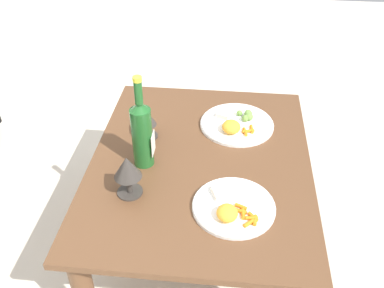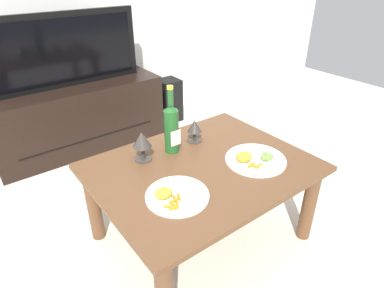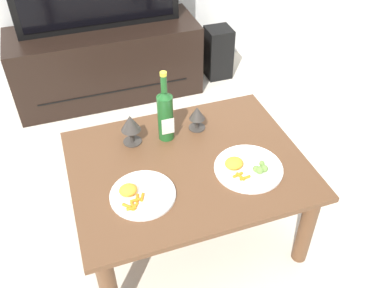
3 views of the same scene
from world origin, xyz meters
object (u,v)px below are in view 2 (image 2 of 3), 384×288
(floor_speaker, at_px, (169,100))
(goblet_left, at_px, (142,141))
(wine_bottle, at_px, (171,127))
(goblet_right, at_px, (195,127))
(dinner_plate_left, at_px, (176,195))
(dinner_plate_right, at_px, (255,159))
(tv_stand, at_px, (78,116))
(tv_screen, at_px, (66,50))
(dining_table, at_px, (202,179))

(floor_speaker, bearing_deg, goblet_left, -128.11)
(wine_bottle, relative_size, goblet_right, 2.85)
(dinner_plate_left, relative_size, dinner_plate_right, 0.90)
(wine_bottle, height_order, dinner_plate_left, wine_bottle)
(tv_stand, relative_size, dinner_plate_left, 4.77)
(wine_bottle, xyz_separation_m, dinner_plate_right, (0.27, -0.33, -0.12))
(tv_stand, height_order, goblet_left, goblet_left)
(tv_stand, distance_m, tv_screen, 0.51)
(dining_table, relative_size, tv_screen, 0.96)
(floor_speaker, xyz_separation_m, wine_bottle, (-0.74, -1.16, 0.40))
(dinner_plate_left, xyz_separation_m, dinner_plate_right, (0.47, -0.00, 0.00))
(dining_table, distance_m, tv_stand, 1.40)
(wine_bottle, distance_m, dinner_plate_right, 0.44)
(tv_stand, height_order, dinner_plate_right, dinner_plate_right)
(tv_stand, bearing_deg, dining_table, -84.62)
(wine_bottle, height_order, dinner_plate_right, wine_bottle)
(tv_screen, relative_size, dinner_plate_right, 3.57)
(goblet_right, bearing_deg, dinner_plate_right, -72.68)
(dining_table, distance_m, goblet_right, 0.30)
(goblet_left, bearing_deg, tv_screen, 86.74)
(tv_screen, xyz_separation_m, dinner_plate_right, (0.36, -1.51, -0.29))
(tv_stand, relative_size, floor_speaker, 3.29)
(dining_table, bearing_deg, dinner_plate_left, -152.59)
(dining_table, bearing_deg, floor_speaker, 62.54)
(tv_screen, relative_size, wine_bottle, 3.03)
(floor_speaker, distance_m, dinner_plate_left, 1.78)
(goblet_right, bearing_deg, dining_table, -119.13)
(floor_speaker, height_order, dinner_plate_right, dinner_plate_right)
(tv_stand, distance_m, goblet_left, 1.21)
(tv_screen, relative_size, goblet_right, 8.64)
(tv_screen, xyz_separation_m, dinner_plate_left, (-0.11, -1.51, -0.30))
(floor_speaker, bearing_deg, dinner_plate_right, -107.51)
(dinner_plate_left, bearing_deg, wine_bottle, 58.17)
(dinner_plate_left, bearing_deg, dinner_plate_right, -0.11)
(goblet_left, bearing_deg, floor_speaker, 51.60)
(floor_speaker, xyz_separation_m, goblet_right, (-0.58, -1.14, 0.34))
(wine_bottle, height_order, goblet_left, wine_bottle)
(goblet_left, distance_m, dinner_plate_right, 0.56)
(tv_stand, distance_m, dinner_plate_right, 1.57)
(tv_stand, distance_m, dinner_plate_left, 1.53)
(dining_table, xyz_separation_m, dinner_plate_right, (0.23, -0.13, 0.09))
(tv_stand, bearing_deg, goblet_right, -77.75)
(tv_stand, relative_size, dinner_plate_right, 4.29)
(tv_stand, distance_m, goblet_right, 1.23)
(dining_table, relative_size, goblet_left, 6.79)
(goblet_right, relative_size, dinner_plate_left, 0.46)
(goblet_right, bearing_deg, tv_stand, 102.25)
(wine_bottle, xyz_separation_m, dinner_plate_left, (-0.20, -0.33, -0.13))
(dining_table, xyz_separation_m, tv_stand, (-0.13, 1.39, -0.12))
(goblet_right, distance_m, dinner_plate_right, 0.37)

